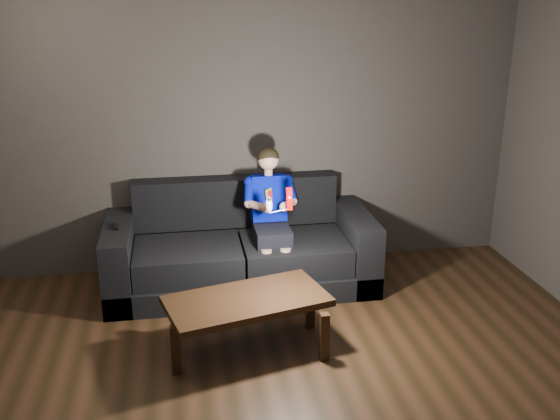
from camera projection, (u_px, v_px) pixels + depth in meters
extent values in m
cube|color=#3A3532|center=(246.00, 124.00, 5.59)|extent=(5.00, 0.04, 2.70)
cube|color=black|center=(241.00, 274.00, 5.53)|extent=(2.30, 0.99, 0.20)
cube|color=black|center=(188.00, 260.00, 5.29)|extent=(0.90, 0.70, 0.24)
cube|color=black|center=(294.00, 253.00, 5.43)|extent=(0.90, 0.70, 0.24)
cube|color=black|center=(235.00, 201.00, 5.70)|extent=(1.84, 0.23, 0.45)
cube|color=black|center=(120.00, 260.00, 5.30)|extent=(0.23, 0.99, 0.63)
cube|color=black|center=(355.00, 245.00, 5.62)|extent=(0.23, 0.99, 0.63)
cube|color=black|center=(272.00, 235.00, 5.32)|extent=(0.30, 0.38, 0.14)
cube|color=#020F8B|center=(269.00, 198.00, 5.42)|extent=(0.30, 0.21, 0.42)
cube|color=yellow|center=(270.00, 194.00, 5.32)|extent=(0.09, 0.09, 0.10)
cube|color=red|center=(270.00, 194.00, 5.31)|extent=(0.06, 0.06, 0.06)
cylinder|color=#D99A84|center=(268.00, 172.00, 5.34)|extent=(0.07, 0.07, 0.06)
sphere|color=#D99A84|center=(268.00, 159.00, 5.30)|extent=(0.18, 0.18, 0.18)
ellipsoid|color=black|center=(268.00, 157.00, 5.30)|extent=(0.19, 0.19, 0.16)
cylinder|color=#020F8B|center=(248.00, 193.00, 5.30)|extent=(0.08, 0.23, 0.19)
cylinder|color=#020F8B|center=(291.00, 191.00, 5.36)|extent=(0.08, 0.23, 0.19)
cylinder|color=#D99A84|center=(257.00, 203.00, 5.18)|extent=(0.14, 0.24, 0.10)
cylinder|color=#D99A84|center=(289.00, 202.00, 5.22)|extent=(0.14, 0.24, 0.10)
sphere|color=#D99A84|center=(265.00, 208.00, 5.10)|extent=(0.08, 0.08, 0.08)
sphere|color=#D99A84|center=(284.00, 207.00, 5.13)|extent=(0.08, 0.08, 0.08)
cylinder|color=#D99A84|center=(267.00, 268.00, 5.19)|extent=(0.09, 0.09, 0.34)
cylinder|color=#D99A84|center=(285.00, 267.00, 5.22)|extent=(0.09, 0.09, 0.34)
cube|color=#E00000|center=(289.00, 199.00, 4.88)|extent=(0.04, 0.07, 0.18)
cube|color=maroon|center=(290.00, 193.00, 4.84)|extent=(0.03, 0.01, 0.03)
cylinder|color=silver|center=(290.00, 201.00, 4.86)|extent=(0.02, 0.01, 0.02)
ellipsoid|color=silver|center=(269.00, 204.00, 4.87)|extent=(0.06, 0.09, 0.14)
cylinder|color=black|center=(270.00, 200.00, 4.83)|extent=(0.02, 0.01, 0.02)
cube|color=black|center=(116.00, 226.00, 5.14)|extent=(0.05, 0.14, 0.03)
cube|color=black|center=(116.00, 223.00, 5.18)|extent=(0.02, 0.02, 0.00)
cube|color=black|center=(247.00, 301.00, 4.44)|extent=(1.24, 0.83, 0.05)
cube|color=black|center=(176.00, 350.00, 4.21)|extent=(0.06, 0.06, 0.36)
cube|color=black|center=(324.00, 337.00, 4.37)|extent=(0.06, 0.06, 0.36)
cube|color=black|center=(175.00, 317.00, 4.64)|extent=(0.06, 0.06, 0.36)
cube|color=black|center=(310.00, 306.00, 4.80)|extent=(0.06, 0.06, 0.36)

